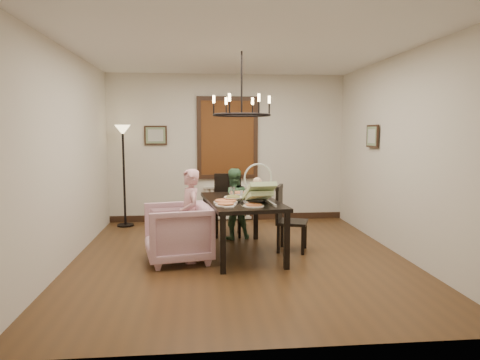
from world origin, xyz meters
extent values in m
cube|color=#482E18|center=(0.00, 0.00, 0.00)|extent=(4.50, 5.00, 0.01)
cube|color=white|center=(0.00, 0.00, 2.80)|extent=(4.50, 5.00, 0.01)
cube|color=beige|center=(0.00, 2.50, 1.40)|extent=(4.50, 0.01, 2.80)
cube|color=beige|center=(-2.25, 0.00, 1.40)|extent=(0.01, 5.00, 2.80)
cube|color=beige|center=(2.25, 0.00, 1.40)|extent=(0.01, 5.00, 2.80)
cube|color=black|center=(0.04, 0.17, 0.75)|extent=(1.13, 1.76, 0.05)
cube|color=black|center=(-0.26, -0.65, 0.36)|extent=(0.07, 0.07, 0.73)
cube|color=black|center=(-0.45, 0.88, 0.36)|extent=(0.07, 0.07, 0.73)
cube|color=black|center=(0.54, -0.55, 0.36)|extent=(0.07, 0.07, 0.73)
cube|color=black|center=(0.35, 0.98, 0.36)|extent=(0.07, 0.07, 0.73)
imported|color=#D2A0B4|center=(-0.83, -0.08, 0.38)|extent=(0.99, 0.97, 0.77)
imported|color=#E4A1A7|center=(-0.67, -0.11, 0.51)|extent=(0.33, 0.42, 1.03)
imported|color=#47784E|center=(-0.01, 1.05, 0.47)|extent=(0.52, 0.44, 0.95)
imported|color=white|center=(-0.08, 0.04, 0.82)|extent=(0.30, 0.30, 0.07)
cylinder|color=tan|center=(-0.19, -0.08, 0.80)|extent=(0.32, 0.32, 0.04)
cylinder|color=silver|center=(0.12, 0.14, 0.84)|extent=(0.06, 0.06, 0.12)
cube|color=brown|center=(0.00, 2.46, 1.60)|extent=(1.00, 0.03, 1.40)
cube|color=black|center=(-1.35, 2.47, 1.65)|extent=(0.42, 0.03, 0.36)
cube|color=black|center=(2.21, 0.90, 1.65)|extent=(0.03, 0.42, 0.36)
torus|color=black|center=(0.04, 0.17, 1.95)|extent=(0.80, 0.80, 0.04)
camera|label=1|loc=(-0.54, -5.70, 1.74)|focal=32.00mm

